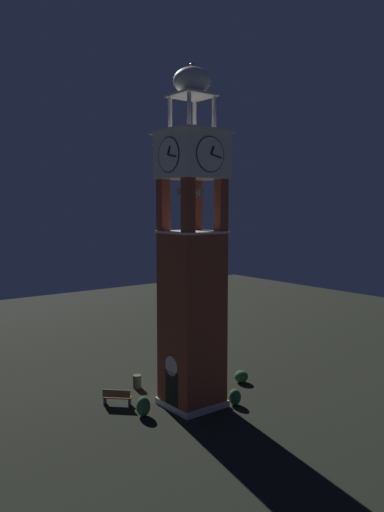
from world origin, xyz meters
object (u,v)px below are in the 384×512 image
lamp_post (165,336)px  clock_tower (192,270)px  trash_bin (137,381)px  park_bench (117,397)px

lamp_post → clock_tower: bearing=-18.0°
trash_bin → clock_tower: bearing=13.3°
clock_tower → lamp_post: clock_tower is taller
clock_tower → trash_bin: clock_tower is taller
clock_tower → lamp_post: 7.26m
clock_tower → park_bench: (-2.56, -3.40, -7.28)m
clock_tower → park_bench: size_ratio=13.07×
clock_tower → lamp_post: size_ratio=4.75×
clock_tower → park_bench: bearing=-127.0°
clock_tower → park_bench: clock_tower is taller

